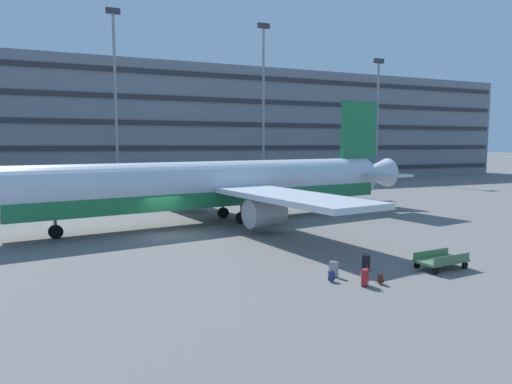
% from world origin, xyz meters
% --- Properties ---
extents(ground_plane, '(600.00, 600.00, 0.00)m').
position_xyz_m(ground_plane, '(0.00, 0.00, 0.00)').
color(ground_plane, slate).
extents(terminal_structure, '(150.55, 15.88, 18.58)m').
position_xyz_m(terminal_structure, '(0.00, 46.14, 9.29)').
color(terminal_structure, slate).
rests_on(terminal_structure, ground_plane).
extents(airliner, '(37.00, 30.07, 10.16)m').
position_xyz_m(airliner, '(5.20, 3.51, 2.86)').
color(airliner, silver).
rests_on(airliner, ground_plane).
extents(light_mast_center_left, '(1.80, 0.50, 23.30)m').
position_xyz_m(light_mast_center_left, '(0.34, 31.78, 13.36)').
color(light_mast_center_left, gray).
rests_on(light_mast_center_left, ground_plane).
extents(light_mast_center_right, '(1.80, 0.50, 23.52)m').
position_xyz_m(light_mast_center_right, '(21.27, 31.78, 13.47)').
color(light_mast_center_right, gray).
rests_on(light_mast_center_right, ground_plane).
extents(light_mast_right, '(1.80, 0.50, 19.99)m').
position_xyz_m(light_mast_right, '(41.86, 31.78, 11.66)').
color(light_mast_right, gray).
rests_on(light_mast_right, ground_plane).
extents(suitcase_black, '(0.30, 0.42, 0.84)m').
position_xyz_m(suitcase_black, '(5.07, -12.76, 0.38)').
color(suitcase_black, gray).
rests_on(suitcase_black, ground_plane).
extents(suitcase_small, '(0.49, 0.48, 0.91)m').
position_xyz_m(suitcase_small, '(5.55, -14.49, 0.39)').
color(suitcase_small, '#B21E23').
rests_on(suitcase_small, ground_plane).
extents(suitcase_orange, '(0.41, 0.42, 0.85)m').
position_xyz_m(suitcase_orange, '(7.04, -12.56, 0.40)').
color(suitcase_orange, black).
rests_on(suitcase_orange, ground_plane).
extents(backpack_teal, '(0.39, 0.42, 0.47)m').
position_xyz_m(backpack_teal, '(6.20, -13.55, 0.20)').
color(backpack_teal, gray).
rests_on(backpack_teal, ground_plane).
extents(backpack_upright, '(0.37, 0.28, 0.57)m').
position_xyz_m(backpack_upright, '(4.55, -13.41, 0.25)').
color(backpack_upright, navy).
rests_on(backpack_upright, ground_plane).
extents(backpack_large, '(0.35, 0.39, 0.56)m').
position_xyz_m(backpack_large, '(6.34, -14.56, 0.24)').
color(backpack_large, '#592619').
rests_on(backpack_large, ground_plane).
extents(baggage_cart, '(3.34, 1.51, 0.82)m').
position_xyz_m(baggage_cart, '(10.65, -13.71, 0.43)').
color(baggage_cart, '#4C724C').
rests_on(baggage_cart, ground_plane).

